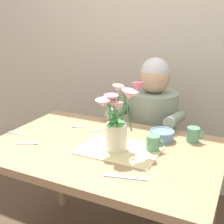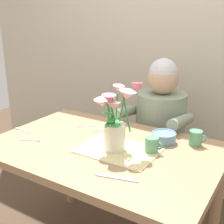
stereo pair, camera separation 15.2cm
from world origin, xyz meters
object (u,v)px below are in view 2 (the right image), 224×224
Objects in this scene: ceramic_bowl at (164,137)px; dinner_knife at (117,178)px; tea_cup at (196,138)px; ceramic_mug at (152,145)px; seated_person at (159,140)px; flower_vase at (116,120)px.

ceramic_bowl is 0.46m from dinner_knife.
dinner_knife is 2.04× the size of tea_cup.
ceramic_mug is at bearing -128.41° from tea_cup.
flower_vase is at bearing -90.24° from seated_person.
seated_person is 0.62m from ceramic_mug.
seated_person reaches higher than flower_vase.
ceramic_bowl is 1.46× the size of ceramic_mug.
seated_person reaches higher than ceramic_mug.
dinner_knife is (0.15, -0.23, -0.16)m from flower_vase.
ceramic_bowl is at bearing -66.64° from seated_person.
seated_person is at bearing 86.61° from dinner_knife.
tea_cup reaches higher than dinner_knife.
seated_person is 12.20× the size of tea_cup.
ceramic_mug is (0.18, -0.55, 0.22)m from seated_person.
dinner_knife is (0.16, -0.85, 0.18)m from seated_person.
flower_vase is 1.85× the size of dinner_knife.
seated_person is 12.20× the size of ceramic_mug.
seated_person is 0.71m from flower_vase.
dinner_knife is 0.31m from ceramic_mug.
flower_vase reaches higher than dinner_knife.
seated_person reaches higher than dinner_knife.
dinner_knife is at bearing -109.50° from tea_cup.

